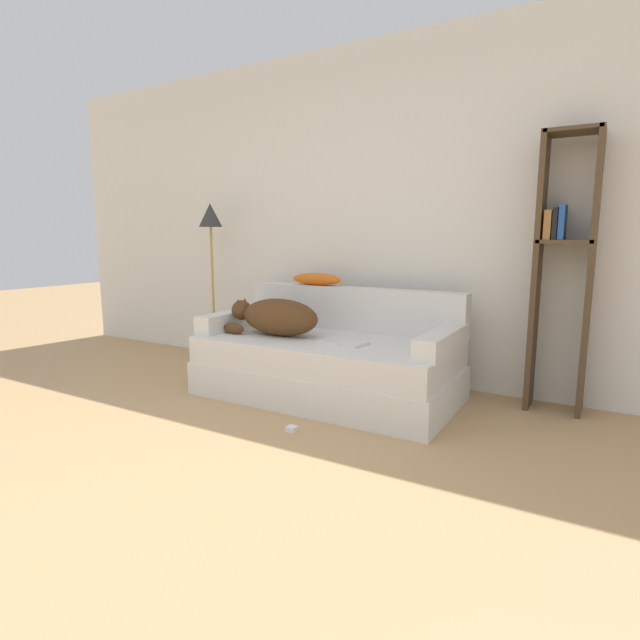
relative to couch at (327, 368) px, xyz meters
The scene contains 12 objects.
ground_plane 2.10m from the couch, 90.46° to the right, with size 20.00×20.00×0.00m, color tan.
wall_back 1.34m from the couch, 91.34° to the left, with size 6.97×0.06×2.70m.
couch is the anchor object (origin of this frame).
couch_backrest 0.57m from the couch, 90.00° to the left, with size 1.83×0.15×0.34m.
couch_arm_left 0.91m from the couch, behind, with size 0.15×0.77×0.14m.
couch_arm_right 0.91m from the couch, ahead, with size 0.15×0.77×0.14m.
dog 0.54m from the couch, 168.79° to the right, with size 0.77×0.31×0.28m.
laptop 0.32m from the couch, 26.60° to the right, with size 0.34×0.23×0.02m.
throw_pillow 0.82m from the couch, 128.40° to the left, with size 0.45×0.15×0.10m.
bookshelf 1.76m from the couch, 19.98° to the left, with size 0.36×0.26×1.84m.
floor_lamp 1.79m from the couch, 164.81° to the left, with size 0.21×0.21×1.48m.
power_adapter 0.75m from the couch, 77.53° to the right, with size 0.06×0.06×0.03m.
Camera 1 is at (1.78, -1.03, 1.17)m, focal length 28.00 mm.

